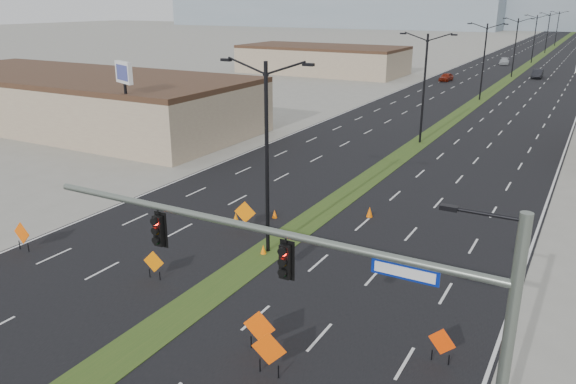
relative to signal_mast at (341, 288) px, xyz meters
The scene contains 28 objects.
ground 10.01m from the signal_mast, 166.85° to the right, with size 600.00×600.00×0.00m, color gray.
road_surface 98.49m from the signal_mast, 94.99° to the left, with size 25.00×400.00×0.02m, color black.
median_strip 98.49m from the signal_mast, 94.99° to the left, with size 2.00×400.00×0.04m, color #2A4A1A.
building_sw_near 51.83m from the signal_mast, 147.26° to the left, with size 40.00×16.00×5.00m, color tan.
building_sw_far 92.41m from the signal_mast, 116.04° to the left, with size 30.00×14.00×4.50m, color tan.
mesa_west 306.35m from the signal_mast, 114.82° to the left, with size 180.00×50.00×22.00m, color #8294A2.
signal_mast is the anchor object (origin of this frame).
streetlight_0 13.18m from the signal_mast, 130.54° to the left, with size 5.15×0.24×10.02m.
streetlight_1 38.96m from the signal_mast, 102.69° to the left, with size 5.15×0.24×10.02m.
streetlight_2 66.56m from the signal_mast, 97.39° to the left, with size 5.15×0.24×10.02m.
streetlight_3 94.39m from the signal_mast, 95.20° to the left, with size 5.15×0.24×10.02m.
streetlight_4 122.30m from the signal_mast, 94.01° to the left, with size 5.15×0.24×10.02m.
streetlight_5 150.25m from the signal_mast, 93.26° to the left, with size 5.15×0.24×10.02m.
streetlight_6 178.21m from the signal_mast, 92.75° to the left, with size 5.15×0.24×10.02m.
car_left 84.94m from the signal_mast, 101.83° to the left, with size 1.57×3.91×1.33m, color maroon.
car_mid 94.74m from the signal_mast, 92.66° to the left, with size 1.58×4.54×1.50m, color black.
car_far 116.46m from the signal_mast, 96.51° to the left, with size 1.88×4.63×1.34m, color #ABB0B5.
construction_sign_0 20.75m from the signal_mast, 169.50° to the left, with size 1.24×0.08×1.65m.
construction_sign_1 13.20m from the signal_mast, 158.33° to the left, with size 1.09×0.21×1.47m.
construction_sign_2 16.85m from the signal_mast, 133.34° to the left, with size 1.31×0.28×1.77m.
construction_sign_3 5.98m from the signal_mast, 153.57° to the left, with size 1.30×0.22×1.75m.
construction_sign_4 4.97m from the signal_mast, 162.11° to the left, with size 1.30×0.28×1.76m.
construction_sign_5 6.48m from the signal_mast, 66.38° to the left, with size 1.07×0.28×1.44m.
cone_0 13.61m from the signal_mast, 131.89° to the left, with size 0.33×0.33×0.55m, color orange.
cone_1 18.52m from the signal_mast, 126.66° to the left, with size 0.33×0.33×0.55m, color #FF6605.
cone_2 18.84m from the signal_mast, 107.99° to the left, with size 0.41×0.41×0.68m, color #E35E04.
cone_3 18.20m from the signal_mast, 134.51° to the left, with size 0.39×0.39×0.66m, color orange.
pole_sign_west 35.20m from the signal_mast, 144.21° to the left, with size 2.58×1.34×8.12m.
Camera 1 is at (14.26, -11.47, 12.69)m, focal length 35.00 mm.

